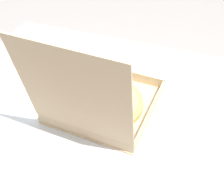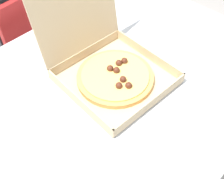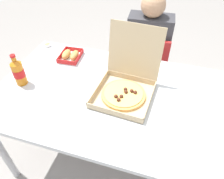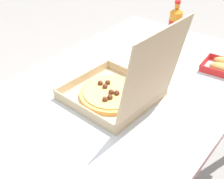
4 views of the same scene
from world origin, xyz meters
name	(u,v)px [view 4 (image 4 of 4)]	position (x,y,z in m)	size (l,w,h in m)	color
dining_table	(125,100)	(0.00, 0.00, 0.67)	(1.47, 0.93, 0.74)	silver
pizza_box_open	(119,90)	(0.10, 0.04, 0.79)	(0.37, 0.43, 0.38)	tan
bread_side_box	(223,67)	(-0.40, 0.29, 0.76)	(0.16, 0.20, 0.06)	white
cola_bottle	(175,23)	(-0.59, -0.08, 0.83)	(0.07, 0.07, 0.22)	orange
paper_menu	(19,165)	(0.58, 0.00, 0.74)	(0.21, 0.15, 0.00)	white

